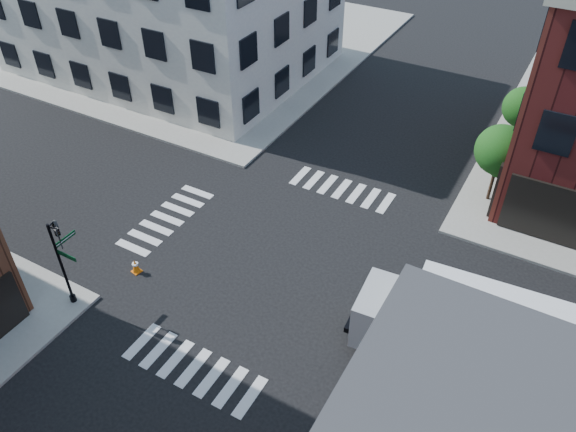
# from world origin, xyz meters

# --- Properties ---
(ground) EXTENTS (120.00, 120.00, 0.00)m
(ground) POSITION_xyz_m (0.00, 0.00, 0.00)
(ground) COLOR black
(ground) RESTS_ON ground
(sidewalk_nw) EXTENTS (30.00, 30.00, 0.15)m
(sidewalk_nw) POSITION_xyz_m (-21.00, 21.00, 0.07)
(sidewalk_nw) COLOR gray
(sidewalk_nw) RESTS_ON ground
(tree_near) EXTENTS (2.69, 2.69, 4.49)m
(tree_near) POSITION_xyz_m (7.56, 9.98, 3.16)
(tree_near) COLOR black
(tree_near) RESTS_ON ground
(tree_far) EXTENTS (2.43, 2.43, 4.07)m
(tree_far) POSITION_xyz_m (7.56, 15.98, 2.87)
(tree_far) COLOR black
(tree_far) RESTS_ON ground
(signal_pole) EXTENTS (1.29, 1.24, 4.60)m
(signal_pole) POSITION_xyz_m (-6.72, -6.68, 2.86)
(signal_pole) COLOR black
(signal_pole) RESTS_ON ground
(box_truck) EXTENTS (8.87, 3.28, 3.94)m
(box_truck) POSITION_xyz_m (9.41, -1.76, 2.05)
(box_truck) COLOR silver
(box_truck) RESTS_ON ground
(traffic_cone) EXTENTS (0.48, 0.48, 0.76)m
(traffic_cone) POSITION_xyz_m (-5.70, -3.89, 0.37)
(traffic_cone) COLOR orange
(traffic_cone) RESTS_ON ground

